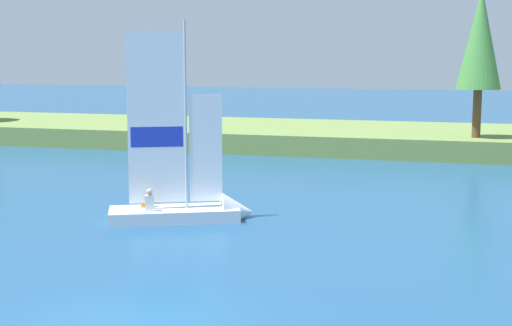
# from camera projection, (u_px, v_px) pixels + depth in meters

# --- Properties ---
(shore_bank) EXTENTS (80.00, 10.04, 1.09)m
(shore_bank) POSITION_uv_depth(u_px,v_px,m) (351.00, 137.00, 42.22)
(shore_bank) COLOR olive
(shore_bank) RESTS_ON ground
(shoreline_tree_midleft) EXTENTS (2.20, 2.20, 7.42)m
(shoreline_tree_midleft) POSITION_uv_depth(u_px,v_px,m) (480.00, 40.00, 36.62)
(shoreline_tree_midleft) COLOR brown
(shoreline_tree_midleft) RESTS_ON shore_bank
(sailboat) EXTENTS (4.78, 3.19, 6.78)m
(sailboat) POSITION_uv_depth(u_px,v_px,m) (198.00, 205.00, 23.71)
(sailboat) COLOR silver
(sailboat) RESTS_ON ground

